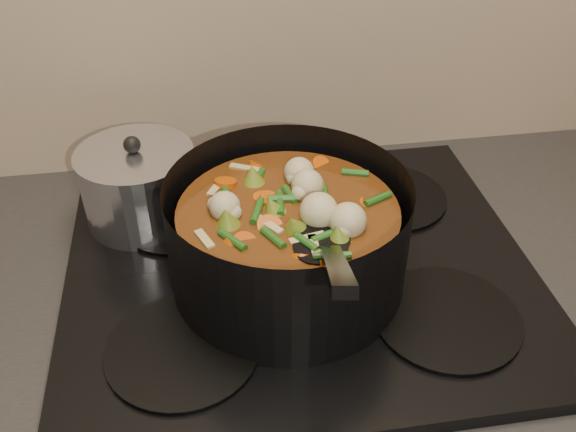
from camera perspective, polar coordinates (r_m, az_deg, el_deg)
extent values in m
cube|color=black|center=(0.90, 1.00, -6.44)|extent=(2.64, 0.64, 0.05)
cube|color=black|center=(0.88, 1.03, -4.77)|extent=(0.62, 0.54, 0.02)
cylinder|color=black|center=(0.77, -9.34, -11.60)|extent=(0.18, 0.18, 0.01)
cylinder|color=black|center=(0.81, 13.94, -8.77)|extent=(0.18, 0.18, 0.01)
cylinder|color=black|center=(0.96, -9.75, -0.03)|extent=(0.18, 0.18, 0.01)
cylinder|color=black|center=(1.00, 8.82, 1.69)|extent=(0.18, 0.18, 0.01)
cylinder|color=black|center=(0.80, 0.00, -1.71)|extent=(0.38, 0.38, 0.15)
cylinder|color=black|center=(0.84, 0.00, -5.41)|extent=(0.29, 0.29, 0.01)
cylinder|color=#5D2D10|center=(0.80, 0.00, -2.40)|extent=(0.27, 0.27, 0.10)
cylinder|color=#C64009|center=(0.78, 2.89, 0.63)|extent=(0.03, 0.03, 0.03)
cylinder|color=#C64009|center=(0.83, 2.25, 2.96)|extent=(0.04, 0.04, 0.03)
cylinder|color=#C64009|center=(0.85, -3.13, 4.01)|extent=(0.04, 0.04, 0.03)
cylinder|color=#C64009|center=(0.78, -4.01, 0.74)|extent=(0.03, 0.04, 0.03)
cylinder|color=#C64009|center=(0.73, -4.86, -2.50)|extent=(0.04, 0.04, 0.03)
cylinder|color=#C64009|center=(0.74, 0.46, -1.45)|extent=(0.04, 0.04, 0.03)
cylinder|color=#C64009|center=(0.75, 4.83, -1.13)|extent=(0.04, 0.04, 0.03)
cylinder|color=#C64009|center=(0.82, 6.45, 2.26)|extent=(0.04, 0.03, 0.03)
cylinder|color=#C64009|center=(0.82, 0.65, 2.63)|extent=(0.04, 0.04, 0.03)
cylinder|color=#C64009|center=(0.83, -4.21, 2.91)|extent=(0.04, 0.04, 0.03)
cylinder|color=#C64009|center=(0.77, -2.93, 0.10)|extent=(0.03, 0.03, 0.03)
sphere|color=#CCBB90|center=(0.78, 4.57, 1.58)|extent=(0.04, 0.04, 0.04)
sphere|color=#CCBB90|center=(0.82, -0.93, 3.66)|extent=(0.04, 0.04, 0.04)
sphere|color=#CCBB90|center=(0.76, -4.58, 0.42)|extent=(0.04, 0.04, 0.04)
sphere|color=#CCBB90|center=(0.72, 1.59, -1.59)|extent=(0.04, 0.04, 0.04)
sphere|color=#CCBB90|center=(0.79, 4.24, 2.14)|extent=(0.04, 0.04, 0.04)
cone|color=olive|center=(0.71, 2.22, -3.01)|extent=(0.04, 0.04, 0.04)
cone|color=olive|center=(0.80, 5.70, 2.18)|extent=(0.04, 0.04, 0.04)
cone|color=olive|center=(0.84, -2.49, 3.97)|extent=(0.04, 0.04, 0.04)
cone|color=olive|center=(0.74, -5.83, -0.99)|extent=(0.04, 0.04, 0.04)
cone|color=olive|center=(0.71, 3.58, -2.59)|extent=(0.04, 0.04, 0.04)
cylinder|color=#215C1B|center=(0.80, 1.91, 2.27)|extent=(0.01, 0.04, 0.01)
cylinder|color=#215C1B|center=(0.86, -1.13, 4.70)|extent=(0.04, 0.03, 0.01)
cylinder|color=#215C1B|center=(0.81, -4.81, 2.71)|extent=(0.04, 0.02, 0.01)
cylinder|color=#215C1B|center=(0.77, -4.77, 0.22)|extent=(0.03, 0.04, 0.01)
cylinder|color=#215C1B|center=(0.74, -2.02, -0.99)|extent=(0.03, 0.04, 0.01)
cylinder|color=#215C1B|center=(0.69, 1.51, -4.21)|extent=(0.04, 0.02, 0.01)
cylinder|color=#215C1B|center=(0.74, 5.36, -1.46)|extent=(0.04, 0.03, 0.01)
cylinder|color=#215C1B|center=(0.78, 4.65, 1.22)|extent=(0.01, 0.04, 0.01)
cylinder|color=#215C1B|center=(0.80, 1.83, 2.30)|extent=(0.04, 0.03, 0.01)
cylinder|color=#215C1B|center=(0.86, -1.32, 4.68)|extent=(0.04, 0.02, 0.01)
cylinder|color=#215C1B|center=(0.81, -4.91, 2.64)|extent=(0.03, 0.04, 0.01)
cylinder|color=#215C1B|center=(0.76, -4.75, 0.15)|extent=(0.03, 0.04, 0.01)
cylinder|color=#215C1B|center=(0.74, -1.94, -1.02)|extent=(0.04, 0.02, 0.01)
cylinder|color=#215C1B|center=(0.69, 1.74, -4.18)|extent=(0.04, 0.03, 0.01)
cylinder|color=#215C1B|center=(0.74, 5.45, -1.37)|extent=(0.01, 0.04, 0.01)
cube|color=tan|center=(0.80, -4.78, 2.04)|extent=(0.04, 0.01, 0.00)
cube|color=tan|center=(0.73, -3.97, -1.82)|extent=(0.02, 0.04, 0.00)
cube|color=tan|center=(0.72, 2.90, -2.33)|extent=(0.04, 0.03, 0.00)
cube|color=tan|center=(0.79, 5.28, 1.35)|extent=(0.04, 0.04, 0.00)
cube|color=tan|center=(0.83, 0.46, 3.67)|extent=(0.03, 0.04, 0.00)
cube|color=tan|center=(0.80, -4.92, 1.88)|extent=(0.04, 0.02, 0.00)
cube|color=tan|center=(0.73, -3.75, -1.95)|extent=(0.01, 0.04, 0.00)
ellipsoid|color=black|center=(0.72, 3.01, -2.42)|extent=(0.10, 0.10, 0.01)
cube|color=black|center=(0.61, 4.33, -4.67)|extent=(0.05, 0.18, 0.11)
cylinder|color=silver|center=(0.95, -13.07, 2.33)|extent=(0.16, 0.16, 0.10)
cylinder|color=silver|center=(0.92, -13.55, 5.21)|extent=(0.17, 0.17, 0.01)
sphere|color=black|center=(0.91, -13.71, 6.18)|extent=(0.02, 0.02, 0.02)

